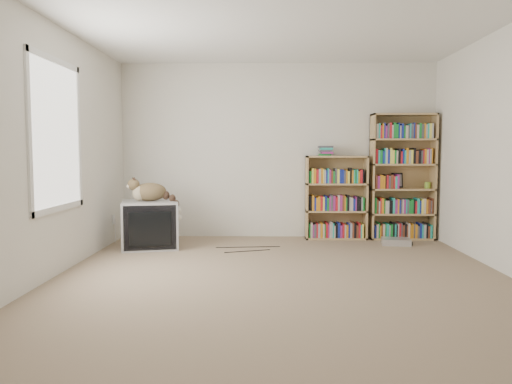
{
  "coord_description": "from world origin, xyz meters",
  "views": [
    {
      "loc": [
        -0.15,
        -4.73,
        1.23
      ],
      "look_at": [
        -0.28,
        1.0,
        0.77
      ],
      "focal_mm": 35.0,
      "sensor_mm": 36.0,
      "label": 1
    }
  ],
  "objects_px": {
    "crt_tv": "(150,224)",
    "bookcase_tall": "(402,180)",
    "bookcase_short": "(336,201)",
    "cat": "(154,194)",
    "dvd_player": "(396,242)"
  },
  "relations": [
    {
      "from": "crt_tv",
      "to": "bookcase_tall",
      "type": "xyz_separation_m",
      "value": [
        3.42,
        0.75,
        0.54
      ]
    },
    {
      "from": "bookcase_tall",
      "to": "crt_tv",
      "type": "bearing_deg",
      "value": -167.63
    },
    {
      "from": "crt_tv",
      "to": "bookcase_tall",
      "type": "bearing_deg",
      "value": -0.68
    },
    {
      "from": "bookcase_tall",
      "to": "bookcase_short",
      "type": "xyz_separation_m",
      "value": [
        -0.93,
        0.0,
        -0.3
      ]
    },
    {
      "from": "cat",
      "to": "bookcase_short",
      "type": "bearing_deg",
      "value": -8.49
    },
    {
      "from": "cat",
      "to": "bookcase_short",
      "type": "height_order",
      "value": "bookcase_short"
    },
    {
      "from": "crt_tv",
      "to": "bookcase_tall",
      "type": "distance_m",
      "value": 3.54
    },
    {
      "from": "bookcase_tall",
      "to": "dvd_player",
      "type": "xyz_separation_m",
      "value": [
        -0.19,
        -0.48,
        -0.8
      ]
    },
    {
      "from": "crt_tv",
      "to": "dvd_player",
      "type": "bearing_deg",
      "value": -8.34
    },
    {
      "from": "cat",
      "to": "dvd_player",
      "type": "xyz_separation_m",
      "value": [
        3.17,
        0.26,
        -0.65
      ]
    },
    {
      "from": "bookcase_tall",
      "to": "dvd_player",
      "type": "relative_size",
      "value": 4.77
    },
    {
      "from": "bookcase_tall",
      "to": "bookcase_short",
      "type": "height_order",
      "value": "bookcase_tall"
    },
    {
      "from": "crt_tv",
      "to": "cat",
      "type": "height_order",
      "value": "cat"
    },
    {
      "from": "crt_tv",
      "to": "bookcase_short",
      "type": "relative_size",
      "value": 0.69
    },
    {
      "from": "crt_tv",
      "to": "bookcase_short",
      "type": "distance_m",
      "value": 2.61
    }
  ]
}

